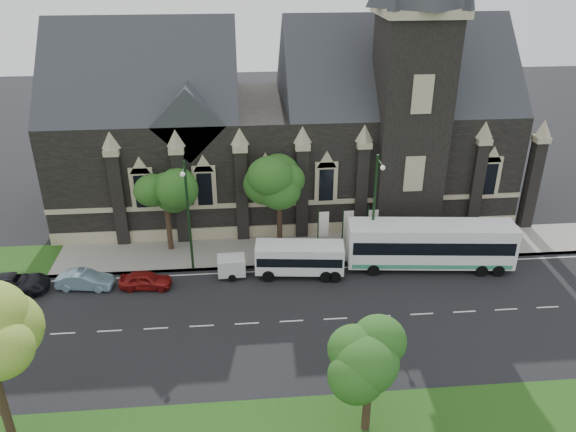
{
  "coord_description": "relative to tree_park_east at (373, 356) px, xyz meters",
  "views": [
    {
      "loc": [
        0.04,
        -30.7,
        23.06
      ],
      "look_at": [
        3.3,
        6.0,
        4.94
      ],
      "focal_mm": 35.09,
      "sensor_mm": 36.0,
      "label": 1
    }
  ],
  "objects": [
    {
      "name": "box_trailer",
      "position": [
        -7.17,
        15.39,
        -3.71
      ],
      "size": [
        3.02,
        1.77,
        1.6
      ],
      "rotation": [
        0.0,
        0.0,
        0.04
      ],
      "color": "silver",
      "rests_on": "ground"
    },
    {
      "name": "tour_coach",
      "position": [
        8.15,
        15.39,
        -2.61
      ],
      "size": [
        12.87,
        3.94,
        3.7
      ],
      "rotation": [
        0.0,
        0.0,
        -0.1
      ],
      "color": "white",
      "rests_on": "ground"
    },
    {
      "name": "banner_flag_center",
      "position": [
        2.11,
        18.32,
        -2.24
      ],
      "size": [
        0.9,
        0.1,
        4.0
      ],
      "color": "black",
      "rests_on": "ground"
    },
    {
      "name": "tree_walk_left",
      "position": [
        -11.97,
        20.03,
        1.12
      ],
      "size": [
        3.91,
        3.91,
        7.64
      ],
      "color": "black",
      "rests_on": "ground"
    },
    {
      "name": "tree_park_east",
      "position": [
        0.0,
        0.0,
        0.0
      ],
      "size": [
        3.4,
        3.4,
        6.28
      ],
      "color": "black",
      "rests_on": "ground"
    },
    {
      "name": "tree_walk_right",
      "position": [
        -2.96,
        20.04,
        1.2
      ],
      "size": [
        4.08,
        4.08,
        7.8
      ],
      "color": "black",
      "rests_on": "ground"
    },
    {
      "name": "banner_flag_left",
      "position": [
        0.11,
        18.32,
        -2.24
      ],
      "size": [
        0.9,
        0.1,
        4.0
      ],
      "color": "black",
      "rests_on": "ground"
    },
    {
      "name": "museum",
      "position": [
        -1.06,
        28.1,
        3.55
      ],
      "size": [
        40.0,
        17.7,
        29.9
      ],
      "color": "black",
      "rests_on": "ground"
    },
    {
      "name": "shuttle_bus",
      "position": [
        -1.99,
        15.17,
        -3.13
      ],
      "size": [
        6.82,
        2.98,
        2.56
      ],
      "rotation": [
        0.0,
        0.0,
        -0.11
      ],
      "color": "white",
      "rests_on": "ground"
    },
    {
      "name": "street_lamp_mid",
      "position": [
        -10.18,
        16.42,
        0.49
      ],
      "size": [
        0.36,
        1.88,
        9.0
      ],
      "color": "black",
      "rests_on": "ground"
    },
    {
      "name": "sedan",
      "position": [
        -17.88,
        14.7,
        -3.95
      ],
      "size": [
        4.23,
        1.96,
        1.34
      ],
      "primitive_type": "imported",
      "rotation": [
        0.0,
        0.0,
        1.43
      ],
      "color": "#7FA5B7",
      "rests_on": "ground"
    },
    {
      "name": "street_lamp_near",
      "position": [
        3.82,
        16.42,
        0.49
      ],
      "size": [
        0.36,
        1.88,
        9.0
      ],
      "color": "black",
      "rests_on": "ground"
    },
    {
      "name": "ground",
      "position": [
        -6.18,
        9.32,
        -4.62
      ],
      "size": [
        160.0,
        160.0,
        0.0
      ],
      "primitive_type": "plane",
      "color": "black",
      "rests_on": "ground"
    },
    {
      "name": "car_far_red",
      "position": [
        -13.45,
        14.33,
        -3.97
      ],
      "size": [
        3.91,
        1.84,
        1.29
      ],
      "primitive_type": "imported",
      "rotation": [
        0.0,
        0.0,
        1.49
      ],
      "color": "maroon",
      "rests_on": "ground"
    },
    {
      "name": "car_far_black",
      "position": [
        -22.9,
        14.65,
        -3.93
      ],
      "size": [
        4.98,
        2.33,
        1.38
      ],
      "primitive_type": "imported",
      "rotation": [
        0.0,
        0.0,
        1.56
      ],
      "color": "black",
      "rests_on": "ground"
    },
    {
      "name": "sidewalk",
      "position": [
        -6.18,
        18.82,
        -4.54
      ],
      "size": [
        80.0,
        5.0,
        0.15
      ],
      "primitive_type": "cube",
      "color": "gray",
      "rests_on": "ground"
    },
    {
      "name": "banner_flag_right",
      "position": [
        4.11,
        18.32,
        -2.24
      ],
      "size": [
        0.9,
        0.1,
        4.0
      ],
      "color": "black",
      "rests_on": "ground"
    }
  ]
}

